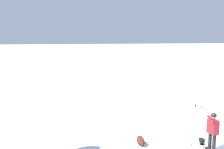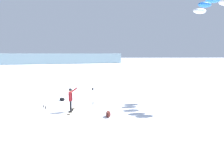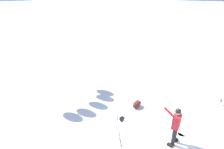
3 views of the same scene
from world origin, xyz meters
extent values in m
plane|color=white|center=(0.00, 0.00, 0.00)|extent=(300.00, 300.00, 0.00)
cylinder|color=black|center=(-0.02, -0.49, 0.39)|extent=(0.14, 0.14, 0.79)
cylinder|color=black|center=(0.02, -0.70, 0.39)|extent=(0.14, 0.14, 0.79)
cube|color=maroon|center=(0.00, -0.60, 1.07)|extent=(0.32, 0.44, 0.56)
sphere|color=tan|center=(0.00, -0.60, 1.48)|extent=(0.21, 0.21, 0.21)
sphere|color=black|center=(0.00, -0.60, 1.51)|extent=(0.22, 0.22, 0.22)
cylinder|color=maroon|center=(0.20, -0.38, 1.45)|extent=(0.52, 0.17, 0.39)
cylinder|color=maroon|center=(0.01, -0.80, 1.07)|extent=(0.09, 0.09, 0.56)
cube|color=beige|center=(0.01, -0.60, 0.01)|extent=(0.42, 1.48, 0.02)
cylinder|color=beige|center=(0.07, 0.13, 0.01)|extent=(0.30, 0.30, 0.02)
cylinder|color=beige|center=(-0.05, -1.33, 0.01)|extent=(0.30, 0.30, 0.02)
cube|color=black|center=(0.03, -0.38, 0.06)|extent=(0.21, 0.16, 0.08)
cube|color=black|center=(0.00, -0.82, 0.06)|extent=(0.21, 0.16, 0.08)
ellipsoid|color=blue|center=(10.64, 1.37, 8.05)|extent=(1.25, 0.80, 0.44)
ellipsoid|color=blue|center=(10.51, 2.19, 7.90)|extent=(1.25, 0.80, 0.44)
ellipsoid|color=white|center=(10.41, 2.75, 7.51)|extent=(1.25, 0.80, 0.44)
ellipsoid|color=black|center=(-1.22, 2.46, 0.12)|extent=(0.64, 0.60, 0.24)
cube|color=black|center=(-1.22, 2.46, 0.20)|extent=(0.38, 0.36, 0.08)
cylinder|color=#262628|center=(1.43, 1.04, 0.60)|extent=(0.03, 0.35, 1.21)
cylinder|color=#262628|center=(1.31, 0.77, 0.60)|extent=(0.28, 0.24, 1.21)
cylinder|color=#262628|center=(1.59, 0.82, 0.60)|extent=(0.34, 0.13, 1.21)
cube|color=black|center=(1.43, 0.87, 1.23)|extent=(0.10, 0.10, 0.06)
cube|color=black|center=(1.43, 0.87, 1.31)|extent=(0.12, 0.16, 0.10)
ellipsoid|color=#4C1E19|center=(2.53, -1.78, 0.17)|extent=(0.32, 0.63, 0.35)
cube|color=brown|center=(2.53, -1.78, 0.30)|extent=(0.19, 0.38, 0.08)
cylinder|color=gray|center=(-1.06, -3.01, 0.58)|extent=(0.13, 0.15, 1.15)
cylinder|color=black|center=(-1.06, -3.01, 1.08)|extent=(0.05, 0.05, 0.14)
cylinder|color=gray|center=(-0.88, -3.27, 0.58)|extent=(0.15, 0.12, 1.15)
cylinder|color=black|center=(-0.88, -3.27, 1.08)|extent=(0.05, 0.05, 0.14)
cube|color=#93B4C0|center=(-14.93, 63.62, 1.94)|extent=(49.33, 22.70, 3.87)
camera|label=1|loc=(5.62, 7.14, 4.50)|focal=37.83mm
camera|label=2|loc=(2.17, -13.34, 3.98)|focal=30.45mm
camera|label=3|loc=(-1.94, 5.28, 5.45)|focal=30.09mm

